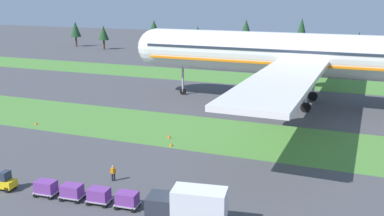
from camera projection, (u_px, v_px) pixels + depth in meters
The scene contains 14 objects.
grass_strip_near at pixel (159, 127), 65.09m from camera, with size 320.00×15.39×0.01m, color #4C8438.
grass_strip_far at pixel (238, 78), 103.57m from camera, with size 320.00×15.39×0.01m, color #4C8438.
airliner at pixel (297, 54), 76.13m from camera, with size 62.54×77.15×25.35m.
baggage_tug at pixel (3, 182), 44.17m from camera, with size 2.70×1.51×1.97m.
cargo_dolly_lead at pixel (46, 187), 42.71m from camera, with size 2.31×1.67×1.55m.
cargo_dolly_second at pixel (72, 191), 41.89m from camera, with size 2.31×1.67×1.55m.
cargo_dolly_third at pixel (99, 195), 41.07m from camera, with size 2.31×1.67×1.55m.
cargo_dolly_fourth at pixel (127, 199), 40.24m from camera, with size 2.31×1.67×1.55m.
catering_truck at pixel (189, 206), 36.64m from camera, with size 7.23×3.36×3.58m.
ground_crew_loader at pixel (113, 172), 46.15m from camera, with size 0.52×0.36×1.74m.
taxiway_marker_0 at pixel (169, 136), 60.04m from camera, with size 0.44×0.44×0.58m, color orange.
taxiway_marker_1 at pixel (171, 144), 56.98m from camera, with size 0.44×0.44×0.47m, color orange.
taxiway_marker_2 at pixel (36, 123), 66.42m from camera, with size 0.44×0.44×0.50m, color orange.
distant_tree_line at pixel (297, 36), 133.68m from camera, with size 155.60×10.62×12.83m.
Camera 1 is at (27.51, -23.32, 19.14)m, focal length 40.93 mm.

